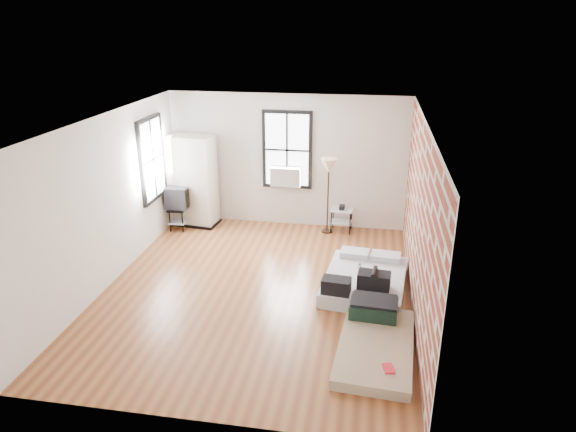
% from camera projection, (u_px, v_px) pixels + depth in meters
% --- Properties ---
extents(ground, '(6.00, 6.00, 0.00)m').
position_uv_depth(ground, '(257.00, 290.00, 8.51)').
color(ground, brown).
rests_on(ground, ground).
extents(room_shell, '(5.02, 6.02, 2.80)m').
position_uv_depth(room_shell, '(274.00, 184.00, 8.17)').
color(room_shell, silver).
rests_on(room_shell, ground).
extents(mattress_main, '(1.44, 1.85, 0.56)m').
position_uv_depth(mattress_main, '(364.00, 280.00, 8.51)').
color(mattress_main, silver).
rests_on(mattress_main, ground).
extents(mattress_bare, '(1.11, 1.92, 0.40)m').
position_uv_depth(mattress_bare, '(375.00, 337.00, 7.05)').
color(mattress_bare, tan).
rests_on(mattress_bare, ground).
extents(wardrobe, '(1.05, 0.68, 1.95)m').
position_uv_depth(wardrobe, '(193.00, 181.00, 10.90)').
color(wardrobe, black).
rests_on(wardrobe, ground).
extents(side_table, '(0.46, 0.37, 0.59)m').
position_uv_depth(side_table, '(342.00, 214.00, 10.68)').
color(side_table, black).
rests_on(side_table, ground).
extents(floor_lamp, '(0.34, 0.34, 1.59)m').
position_uv_depth(floor_lamp, '(329.00, 170.00, 10.31)').
color(floor_lamp, black).
rests_on(floor_lamp, ground).
extents(tv_stand, '(0.48, 0.67, 0.93)m').
position_uv_depth(tv_stand, '(179.00, 198.00, 10.81)').
color(tv_stand, black).
rests_on(tv_stand, ground).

